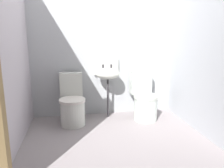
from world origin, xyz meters
TOP-DOWN VIEW (x-y plane):
  - ground_plane at (0.00, 0.00)m, footprint 2.84×2.41m
  - wall_back at (0.00, 1.06)m, footprint 2.84×0.10m
  - wall_left at (-1.27, 0.10)m, footprint 0.10×2.21m
  - wall_right at (1.27, 0.10)m, footprint 0.10×2.21m
  - toilet_left at (-0.56, 0.66)m, footprint 0.41×0.60m
  - toilet_right at (0.62, 0.66)m, footprint 0.40×0.59m
  - sink at (0.04, 0.84)m, footprint 0.42×0.34m

SIDE VIEW (x-z plane):
  - ground_plane at x=0.00m, z-range -0.08..0.00m
  - toilet_left at x=-0.56m, z-range -0.07..0.71m
  - toilet_right at x=0.62m, z-range -0.07..0.71m
  - sink at x=0.04m, z-range 0.26..1.25m
  - wall_back at x=0.00m, z-range 0.00..2.38m
  - wall_left at x=-1.27m, z-range 0.00..2.38m
  - wall_right at x=1.27m, z-range 0.00..2.38m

